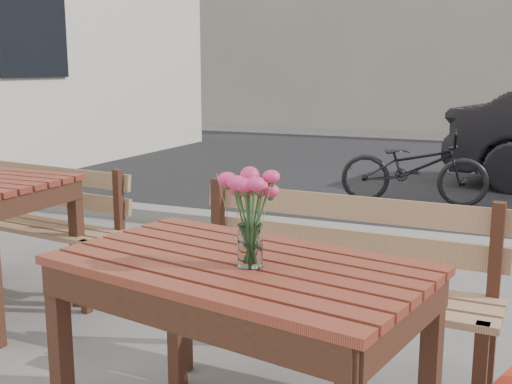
{
  "coord_description": "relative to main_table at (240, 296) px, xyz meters",
  "views": [
    {
      "loc": [
        0.98,
        -2.07,
        1.43
      ],
      "look_at": [
        0.14,
        -0.15,
        1.02
      ],
      "focal_mm": 45.0,
      "sensor_mm": 36.0,
      "label": 1
    }
  ],
  "objects": [
    {
      "name": "street",
      "position": [
        -0.08,
        5.22,
        -0.62
      ],
      "size": [
        30.0,
        8.12,
        0.12
      ],
      "color": "black",
      "rests_on": "ground"
    },
    {
      "name": "main_table",
      "position": [
        0.0,
        0.0,
        0.0
      ],
      "size": [
        1.38,
        0.96,
        0.78
      ],
      "rotation": [
        0.0,
        0.0,
        -0.19
      ],
      "color": "maroon",
      "rests_on": "ground"
    },
    {
      "name": "main_bench",
      "position": [
        0.12,
        0.8,
        -0.1
      ],
      "size": [
        1.47,
        0.49,
        0.9
      ],
      "rotation": [
        0.0,
        0.0,
        -0.04
      ],
      "color": "olive",
      "rests_on": "ground"
    },
    {
      "name": "main_vase",
      "position": [
        0.06,
        -0.05,
        0.34
      ],
      "size": [
        0.18,
        0.18,
        0.33
      ],
      "color": "white",
      "rests_on": "main_table"
    },
    {
      "name": "second_bench",
      "position": [
        -2.04,
        1.3,
        -0.14
      ],
      "size": [
        1.38,
        0.56,
        0.84
      ],
      "rotation": [
        0.0,
        0.0,
        -0.13
      ],
      "color": "olive",
      "rests_on": "ground"
    },
    {
      "name": "bicycle",
      "position": [
        -0.24,
        4.87,
        -0.25
      ],
      "size": [
        1.57,
        0.72,
        0.8
      ],
      "primitive_type": "imported",
      "rotation": [
        0.0,
        0.0,
        1.7
      ],
      "color": "black",
      "rests_on": "ground"
    }
  ]
}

